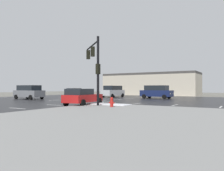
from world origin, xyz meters
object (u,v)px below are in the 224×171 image
at_px(traffic_signal_mast, 95,61).
at_px(suv_navy, 156,92).
at_px(fire_hydrant, 112,102).
at_px(sedan_red, 82,97).
at_px(sedan_blue, 76,92).
at_px(suv_silver, 113,91).
at_px(suv_grey, 29,92).

distance_m(traffic_signal_mast, suv_navy, 16.15).
xyz_separation_m(fire_hydrant, sedan_red, (-3.95, 1.18, 0.32)).
distance_m(traffic_signal_mast, fire_hydrant, 4.84).
distance_m(traffic_signal_mast, sedan_blue, 23.91).
xyz_separation_m(traffic_signal_mast, suv_silver, (-8.00, 16.74, -3.09)).
bearing_deg(sedan_red, sedan_blue, 35.54).
height_order(sedan_blue, suv_grey, suv_grey).
height_order(suv_navy, suv_silver, same).
relative_size(traffic_signal_mast, fire_hydrant, 7.68).
bearing_deg(sedan_blue, sedan_red, -133.38).
height_order(sedan_blue, suv_silver, suv_silver).
height_order(sedan_red, suv_silver, suv_silver).
distance_m(suv_navy, suv_grey, 19.12).
bearing_deg(suv_silver, suv_grey, 152.84).
bearing_deg(traffic_signal_mast, suv_silver, -23.39).
xyz_separation_m(traffic_signal_mast, sedan_red, (-1.16, -0.35, -3.33)).
bearing_deg(traffic_signal_mast, sedan_blue, -4.35).
xyz_separation_m(fire_hydrant, suv_navy, (-2.46, 17.37, 0.55)).
bearing_deg(sedan_red, fire_hydrant, -113.01).
distance_m(fire_hydrant, suv_navy, 17.56).
distance_m(sedan_red, sedan_blue, 23.14).
distance_m(suv_silver, suv_grey, 14.05).
bearing_deg(traffic_signal_mast, fire_hydrant, -167.70).
xyz_separation_m(sedan_red, sedan_blue, (-15.47, 17.21, 0.00)).
height_order(sedan_red, sedan_blue, same).
relative_size(sedan_blue, suv_silver, 0.94).
relative_size(fire_hydrant, suv_navy, 0.16).
relative_size(suv_silver, suv_grey, 1.01).
distance_m(fire_hydrant, sedan_blue, 26.74).
distance_m(fire_hydrant, suv_grey, 19.00).
distance_m(suv_navy, suv_silver, 8.39).
bearing_deg(suv_navy, traffic_signal_mast, -87.98).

